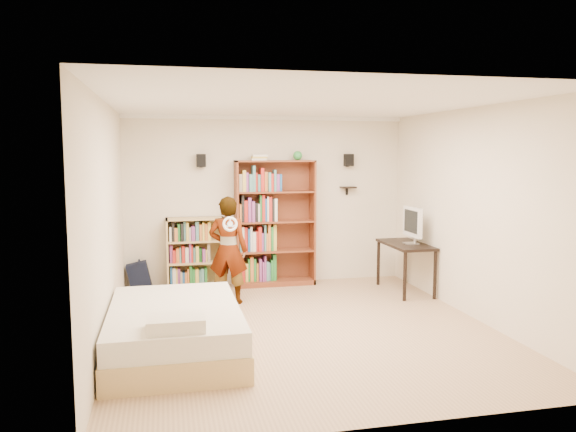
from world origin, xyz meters
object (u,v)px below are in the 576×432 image
low_bookshelf (196,253)px  person (228,250)px  computer_desk (405,267)px  tall_bookshelf (275,223)px  daybed (175,324)px

low_bookshelf → person: 1.05m
low_bookshelf → computer_desk: 3.25m
computer_desk → person: person is taller
tall_bookshelf → person: (-0.86, -0.93, -0.24)m
person → low_bookshelf: bearing=-48.2°
low_bookshelf → daybed: size_ratio=0.53×
daybed → person: 2.07m
tall_bookshelf → low_bookshelf: (-1.26, 0.02, -0.44)m
daybed → person: size_ratio=1.39×
computer_desk → person: 2.74m
tall_bookshelf → daybed: size_ratio=0.94×
tall_bookshelf → computer_desk: 2.15m
computer_desk → low_bookshelf: bearing=164.0°
daybed → tall_bookshelf: bearing=59.6°
computer_desk → daybed: 3.99m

